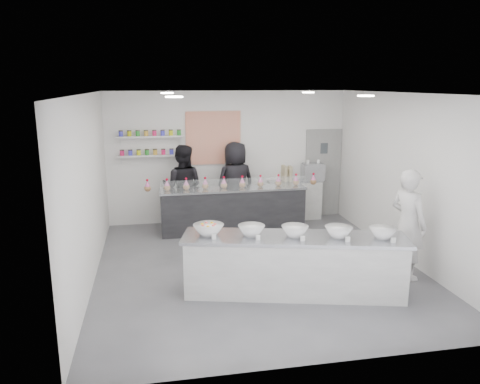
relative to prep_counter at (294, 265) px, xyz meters
name	(u,v)px	position (x,y,z in m)	size (l,w,h in m)	color
floor	(256,267)	(-0.32, 1.14, -0.46)	(6.00, 6.00, 0.00)	#515156
ceiling	(258,93)	(-0.32, 1.14, 2.54)	(6.00, 6.00, 0.00)	white
back_wall	(228,157)	(-0.32, 4.14, 1.04)	(5.50, 5.50, 0.00)	white
left_wall	(88,191)	(-3.07, 1.14, 1.04)	(6.00, 6.00, 0.00)	white
right_wall	(406,178)	(2.43, 1.14, 1.04)	(6.00, 6.00, 0.00)	white
back_door	(323,173)	(1.98, 4.11, 0.59)	(0.88, 0.04, 2.10)	gray
pattern_panel	(213,138)	(-0.67, 4.12, 1.49)	(1.25, 0.03, 1.20)	#E9430D
jar_shelf_lower	(151,155)	(-2.07, 4.04, 1.14)	(1.45, 0.22, 0.04)	silver
jar_shelf_upper	(150,137)	(-2.07, 4.04, 1.56)	(1.45, 0.22, 0.04)	silver
preserve_jars	(151,143)	(-2.07, 4.02, 1.42)	(1.45, 0.10, 0.56)	#EB2163
downlight_0	(174,97)	(-1.72, 0.14, 2.52)	(0.24, 0.24, 0.02)	white
downlight_1	(366,96)	(1.08, 0.14, 2.52)	(0.24, 0.24, 0.02)	white
downlight_2	(167,93)	(-1.72, 2.74, 2.52)	(0.24, 0.24, 0.02)	white
downlight_3	(308,92)	(1.08, 2.74, 2.52)	(0.24, 0.24, 0.02)	white
prep_counter	(294,265)	(0.00, 0.00, 0.00)	(3.37, 0.77, 0.92)	#B9B9B4
back_bar	(233,210)	(-0.38, 3.22, 0.03)	(3.13, 0.57, 0.97)	black
sneeze_guard	(235,185)	(-0.38, 2.94, 0.64)	(3.09, 0.01, 0.26)	white
espresso_ledge	(295,200)	(1.23, 3.92, 0.00)	(1.25, 0.40, 0.93)	#B9B9B4
espresso_machine	(313,172)	(1.65, 3.92, 0.66)	(0.50, 0.35, 0.38)	#93969E
cup_stacks	(288,174)	(1.04, 3.92, 0.64)	(0.26, 0.24, 0.35)	gray
prep_bowls	(295,231)	(0.00, 0.00, 0.54)	(3.01, 0.51, 0.16)	white
label_cards	(314,245)	(0.13, -0.51, 0.49)	(2.66, 0.04, 0.07)	white
cookie_bags	(233,182)	(-0.38, 3.22, 0.64)	(3.74, 0.14, 0.26)	pink
woman_prep	(408,224)	(2.01, 0.27, 0.46)	(0.67, 0.44, 1.84)	silver
staff_left	(183,187)	(-1.43, 3.64, 0.48)	(0.91, 0.71, 1.88)	black
staff_right	(235,184)	(-0.23, 3.74, 0.49)	(0.93, 0.61, 1.90)	black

